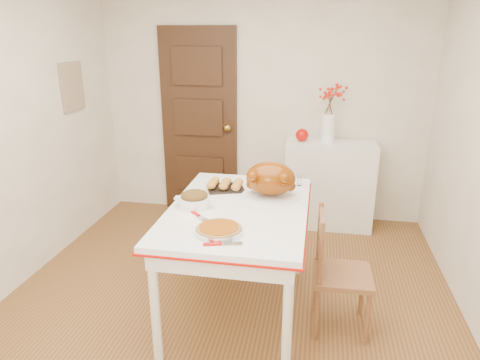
% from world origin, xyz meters
% --- Properties ---
extents(floor, '(3.50, 4.00, 0.00)m').
position_xyz_m(floor, '(0.00, 0.00, 0.00)').
color(floor, brown).
rests_on(floor, ground).
extents(wall_back, '(3.50, 0.00, 2.50)m').
position_xyz_m(wall_back, '(0.00, 2.00, 1.25)').
color(wall_back, silver).
rests_on(wall_back, ground).
extents(door_back, '(0.85, 0.06, 2.06)m').
position_xyz_m(door_back, '(-0.70, 1.97, 1.03)').
color(door_back, black).
rests_on(door_back, ground).
extents(photo_board, '(0.03, 0.35, 0.45)m').
position_xyz_m(photo_board, '(-1.73, 1.20, 1.50)').
color(photo_board, tan).
rests_on(photo_board, ground).
extents(sideboard, '(0.92, 0.41, 0.92)m').
position_xyz_m(sideboard, '(0.76, 1.78, 0.46)').
color(sideboard, white).
rests_on(sideboard, floor).
extents(kitchen_table, '(0.96, 1.41, 0.84)m').
position_xyz_m(kitchen_table, '(0.10, 0.09, 0.42)').
color(kitchen_table, white).
rests_on(kitchen_table, floor).
extents(chair_oak, '(0.40, 0.40, 0.88)m').
position_xyz_m(chair_oak, '(0.83, 0.03, 0.44)').
color(chair_oak, brown).
rests_on(chair_oak, floor).
extents(berry_vase, '(0.32, 0.32, 0.61)m').
position_xyz_m(berry_vase, '(0.71, 1.78, 1.22)').
color(berry_vase, white).
rests_on(berry_vase, sideboard).
extents(apple, '(0.13, 0.13, 0.13)m').
position_xyz_m(apple, '(0.45, 1.78, 0.98)').
color(apple, '#B80A03').
rests_on(apple, sideboard).
extents(turkey_platter, '(0.42, 0.34, 0.27)m').
position_xyz_m(turkey_platter, '(0.29, 0.30, 0.98)').
color(turkey_platter, '#762B07').
rests_on(turkey_platter, kitchen_table).
extents(pumpkin_pie, '(0.31, 0.31, 0.06)m').
position_xyz_m(pumpkin_pie, '(0.06, -0.34, 0.87)').
color(pumpkin_pie, '#8D420B').
rests_on(pumpkin_pie, kitchen_table).
extents(stuffing_dish, '(0.34, 0.30, 0.11)m').
position_xyz_m(stuffing_dish, '(-0.20, 0.04, 0.90)').
color(stuffing_dish, '#553B18').
rests_on(stuffing_dish, kitchen_table).
extents(rolls_tray, '(0.33, 0.30, 0.07)m').
position_xyz_m(rolls_tray, '(-0.07, 0.42, 0.88)').
color(rolls_tray, '#C8892A').
rests_on(rolls_tray, kitchen_table).
extents(pie_server, '(0.23, 0.12, 0.01)m').
position_xyz_m(pie_server, '(0.11, -0.48, 0.85)').
color(pie_server, silver).
rests_on(pie_server, kitchen_table).
extents(carving_knife, '(0.24, 0.24, 0.01)m').
position_xyz_m(carving_knife, '(-0.10, -0.15, 0.85)').
color(carving_knife, silver).
rests_on(carving_knife, kitchen_table).
extents(drinking_glass, '(0.09, 0.09, 0.11)m').
position_xyz_m(drinking_glass, '(0.15, 0.59, 0.90)').
color(drinking_glass, white).
rests_on(drinking_glass, kitchen_table).
extents(shaker_pair, '(0.10, 0.07, 0.10)m').
position_xyz_m(shaker_pair, '(0.46, 0.61, 0.89)').
color(shaker_pair, white).
rests_on(shaker_pair, kitchen_table).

